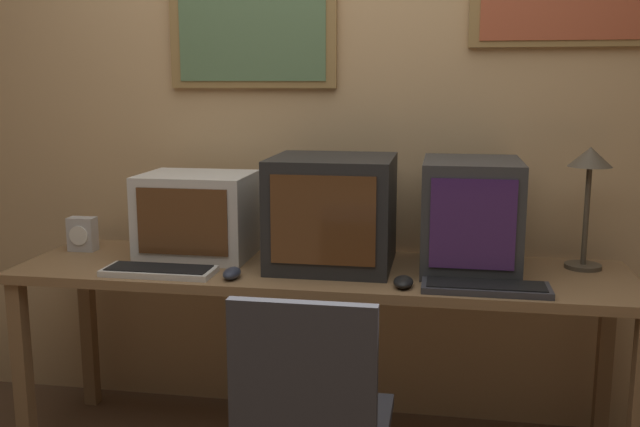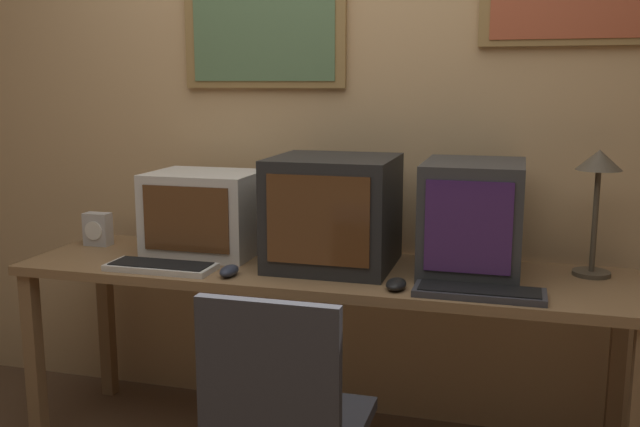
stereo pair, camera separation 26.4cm
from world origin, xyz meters
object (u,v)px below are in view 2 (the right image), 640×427
at_px(monitor_right, 472,218).
at_px(keyboard_side, 479,292).
at_px(monitor_center, 334,212).
at_px(monitor_left, 205,213).
at_px(mouse_far_corner, 396,284).
at_px(mouse_near_keyboard, 229,271).
at_px(desk_lamp, 598,179).
at_px(keyboard_main, 161,267).
at_px(desk_clock, 98,229).

height_order(monitor_right, keyboard_side, monitor_right).
relative_size(monitor_center, monitor_right, 1.04).
relative_size(monitor_left, monitor_right, 0.99).
relative_size(monitor_center, mouse_far_corner, 3.92).
distance_m(monitor_right, mouse_near_keyboard, 0.90).
distance_m(mouse_near_keyboard, desk_lamp, 1.35).
height_order(keyboard_main, desk_lamp, desk_lamp).
xyz_separation_m(monitor_right, keyboard_side, (0.05, -0.28, -0.19)).
height_order(keyboard_main, keyboard_side, same).
distance_m(keyboard_main, mouse_near_keyboard, 0.28).
xyz_separation_m(monitor_left, keyboard_main, (-0.05, -0.29, -0.15)).
relative_size(keyboard_side, desk_clock, 3.05).
bearing_deg(monitor_center, mouse_far_corner, -41.36).
relative_size(keyboard_main, mouse_far_corner, 3.53).
distance_m(desk_clock, desk_lamp, 2.01).
bearing_deg(monitor_right, monitor_left, 179.01).
bearing_deg(mouse_near_keyboard, monitor_right, 18.60).
distance_m(monitor_left, mouse_near_keyboard, 0.40).
height_order(monitor_right, keyboard_main, monitor_right).
relative_size(mouse_near_keyboard, desk_clock, 0.80).
relative_size(keyboard_side, mouse_far_corner, 3.69).
relative_size(monitor_left, monitor_center, 0.95).
bearing_deg(desk_clock, monitor_center, -2.99).
bearing_deg(keyboard_main, mouse_far_corner, -0.81).
distance_m(monitor_center, mouse_near_keyboard, 0.45).
height_order(keyboard_side, mouse_near_keyboard, mouse_near_keyboard).
xyz_separation_m(desk_clock, desk_lamp, (1.99, 0.06, 0.28)).
xyz_separation_m(keyboard_side, desk_lamp, (0.38, 0.37, 0.34)).
xyz_separation_m(keyboard_main, desk_clock, (-0.46, 0.29, 0.06)).
xyz_separation_m(monitor_right, mouse_near_keyboard, (-0.83, -0.28, -0.19)).
relative_size(keyboard_side, mouse_near_keyboard, 3.81).
relative_size(mouse_near_keyboard, desk_lamp, 0.25).
bearing_deg(monitor_center, desk_lamp, 7.07).
bearing_deg(mouse_near_keyboard, desk_clock, 157.41).
relative_size(desk_clock, desk_lamp, 0.31).
xyz_separation_m(monitor_left, keyboard_side, (1.11, -0.30, -0.15)).
height_order(mouse_far_corner, desk_lamp, desk_lamp).
xyz_separation_m(mouse_near_keyboard, desk_lamp, (1.26, 0.37, 0.33)).
xyz_separation_m(monitor_left, mouse_far_corner, (0.84, -0.30, -0.15)).
xyz_separation_m(monitor_left, mouse_near_keyboard, (0.23, -0.30, -0.15)).
height_order(monitor_center, desk_clock, monitor_center).
xyz_separation_m(monitor_left, desk_clock, (-0.50, 0.01, -0.10)).
relative_size(mouse_far_corner, desk_clock, 0.83).
xyz_separation_m(monitor_right, desk_lamp, (0.42, 0.09, 0.15)).
bearing_deg(mouse_near_keyboard, keyboard_main, 177.62).
height_order(monitor_center, keyboard_side, monitor_center).
relative_size(keyboard_side, desk_lamp, 0.93).
distance_m(monitor_right, desk_clock, 1.57).
distance_m(keyboard_side, desk_clock, 1.65).
bearing_deg(monitor_center, monitor_right, 3.44).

